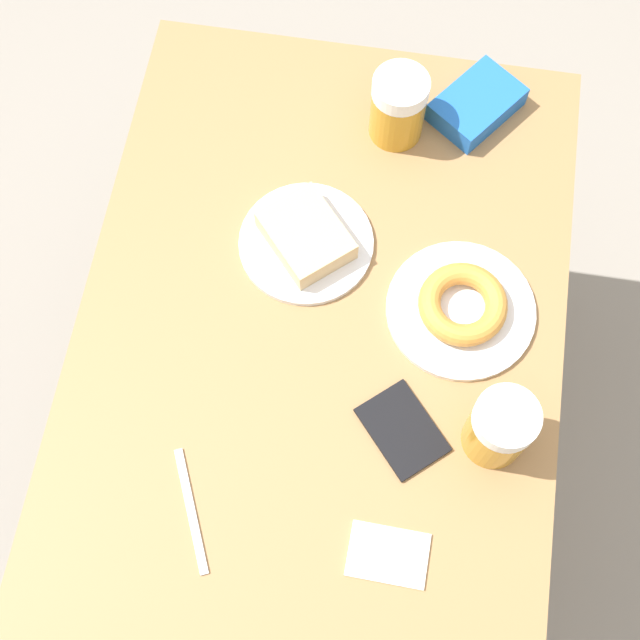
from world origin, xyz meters
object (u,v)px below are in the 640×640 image
fork (191,510)px  blue_pouch (477,104)px  plate_with_cake (306,239)px  beer_mug_center (398,107)px  passport_near_edge (402,430)px  plate_with_donut (462,307)px  beer_mug_left (500,428)px  napkin_folded (388,555)px

fork → blue_pouch: (-0.33, -0.73, 0.02)m
plate_with_cake → beer_mug_center: size_ratio=1.65×
fork → passport_near_edge: (-0.28, -0.16, 0.00)m
plate_with_donut → passport_near_edge: (0.06, 0.20, -0.01)m
plate_with_donut → beer_mug_left: beer_mug_left is taller
plate_with_donut → blue_pouch: plate_with_donut is taller
beer_mug_center → beer_mug_left: bearing=112.2°
beer_mug_left → napkin_folded: bearing=55.7°
blue_pouch → plate_with_cake: bearing=50.5°
beer_mug_center → blue_pouch: bearing=-155.9°
fork → plate_with_cake: bearing=-101.8°
beer_mug_left → napkin_folded: (0.13, 0.19, -0.06)m
plate_with_cake → beer_mug_left: bearing=139.7°
napkin_folded → passport_near_edge: 0.18m
beer_mug_center → plate_with_cake: bearing=64.5°
passport_near_edge → blue_pouch: (-0.05, -0.57, 0.02)m
napkin_folded → blue_pouch: blue_pouch is taller
fork → passport_near_edge: passport_near_edge is taller
plate_with_cake → plate_with_donut: bearing=163.4°
beer_mug_center → napkin_folded: (-0.08, 0.69, -0.06)m
beer_mug_left → beer_mug_center: 0.54m
beer_mug_left → fork: 0.45m
beer_mug_center → fork: (0.20, 0.67, -0.06)m
plate_with_cake → fork: size_ratio=1.25×
beer_mug_center → napkin_folded: bearing=96.5°
beer_mug_left → blue_pouch: (0.08, -0.56, -0.04)m
napkin_folded → fork: 0.28m
beer_mug_center → passport_near_edge: (-0.08, 0.51, -0.06)m
plate_with_cake → passport_near_edge: (-0.19, 0.28, -0.02)m
beer_mug_left → blue_pouch: beer_mug_left is taller
plate_with_cake → napkin_folded: plate_with_cake is taller
plate_with_cake → passport_near_edge: plate_with_cake is taller
beer_mug_center → napkin_folded: 0.70m
plate_with_cake → plate_with_donut: 0.26m
beer_mug_center → passport_near_edge: bearing=98.5°
plate_with_cake → fork: bearing=78.2°
plate_with_donut → beer_mug_center: 0.34m
plate_with_cake → beer_mug_center: 0.26m
beer_mug_left → fork: beer_mug_left is taller
plate_with_donut → blue_pouch: (0.01, -0.37, 0.00)m
napkin_folded → beer_mug_center: bearing=-83.5°
beer_mug_center → napkin_folded: size_ratio=1.15×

